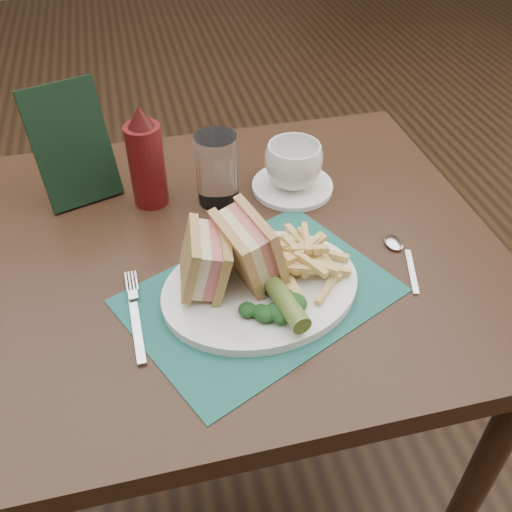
{
  "coord_description": "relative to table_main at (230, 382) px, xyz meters",
  "views": [
    {
      "loc": [
        -0.12,
        -1.21,
        1.36
      ],
      "look_at": [
        0.03,
        -0.59,
        0.8
      ],
      "focal_mm": 40.0,
      "sensor_mm": 36.0,
      "label": 1
    }
  ],
  "objects": [
    {
      "name": "saucer",
      "position": [
        0.16,
        0.13,
        0.38
      ],
      "size": [
        0.2,
        0.2,
        0.01
      ],
      "primitive_type": "cylinder",
      "rotation": [
        0.0,
        0.0,
        0.43
      ],
      "color": "white",
      "rests_on": "table_main"
    },
    {
      "name": "placemat",
      "position": [
        0.03,
        -0.13,
        0.38
      ],
      "size": [
        0.45,
        0.4,
        0.0
      ],
      "primitive_type": "cube",
      "rotation": [
        0.0,
        0.0,
        0.43
      ],
      "color": "#1B574F",
      "rests_on": "table_main"
    },
    {
      "name": "table_main",
      "position": [
        0.0,
        0.0,
        0.0
      ],
      "size": [
        0.9,
        0.75,
        0.75
      ],
      "primitive_type": null,
      "color": "black",
      "rests_on": "ground"
    },
    {
      "name": "plate",
      "position": [
        0.03,
        -0.12,
        0.38
      ],
      "size": [
        0.34,
        0.29,
        0.01
      ],
      "primitive_type": null,
      "rotation": [
        0.0,
        0.0,
        0.18
      ],
      "color": "white",
      "rests_on": "placemat"
    },
    {
      "name": "kale_garnish",
      "position": [
        0.03,
        -0.18,
        0.41
      ],
      "size": [
        0.11,
        0.08,
        0.03
      ],
      "primitive_type": null,
      "color": "#133617",
      "rests_on": "plate"
    },
    {
      "name": "pickle_spear",
      "position": [
        0.05,
        -0.18,
        0.41
      ],
      "size": [
        0.05,
        0.12,
        0.03
      ],
      "primitive_type": "cylinder",
      "rotation": [
        1.54,
        0.0,
        0.18
      ],
      "color": "#4C6827",
      "rests_on": "plate"
    },
    {
      "name": "drinking_glass",
      "position": [
        0.02,
        0.13,
        0.44
      ],
      "size": [
        0.08,
        0.08,
        0.13
      ],
      "primitive_type": "cylinder",
      "rotation": [
        0.0,
        0.0,
        -0.12
      ],
      "color": "white",
      "rests_on": "table_main"
    },
    {
      "name": "check_presenter",
      "position": [
        -0.22,
        0.2,
        0.48
      ],
      "size": [
        0.15,
        0.11,
        0.21
      ],
      "primitive_type": "cube",
      "rotation": [
        -0.31,
        0.0,
        0.31
      ],
      "color": "black",
      "rests_on": "table_main"
    },
    {
      "name": "sandwich_half_a",
      "position": [
        -0.07,
        -0.1,
        0.44
      ],
      "size": [
        0.09,
        0.1,
        0.1
      ],
      "primitive_type": null,
      "rotation": [
        0.0,
        0.24,
        -0.11
      ],
      "color": "tan",
      "rests_on": "plate"
    },
    {
      "name": "sandwich_half_b",
      "position": [
        0.0,
        -0.1,
        0.45
      ],
      "size": [
        0.1,
        0.13,
        0.11
      ],
      "primitive_type": null,
      "rotation": [
        0.0,
        -0.24,
        0.25
      ],
      "color": "tan",
      "rests_on": "plate"
    },
    {
      "name": "fork",
      "position": [
        -0.15,
        -0.13,
        0.38
      ],
      "size": [
        0.04,
        0.17,
        0.01
      ],
      "primitive_type": null,
      "rotation": [
        0.0,
        0.0,
        0.02
      ],
      "color": "silver",
      "rests_on": "placemat"
    },
    {
      "name": "coffee_cup",
      "position": [
        0.16,
        0.13,
        0.43
      ],
      "size": [
        0.14,
        0.14,
        0.08
      ],
      "primitive_type": "imported",
      "rotation": [
        0.0,
        0.0,
        0.54
      ],
      "color": "white",
      "rests_on": "saucer"
    },
    {
      "name": "spoon",
      "position": [
        0.27,
        -0.11,
        0.38
      ],
      "size": [
        0.08,
        0.15,
        0.01
      ],
      "primitive_type": null,
      "rotation": [
        0.0,
        0.0,
        -0.31
      ],
      "color": "silver",
      "rests_on": "table_main"
    },
    {
      "name": "fries_pile",
      "position": [
        0.1,
        -0.1,
        0.42
      ],
      "size": [
        0.18,
        0.2,
        0.05
      ],
      "primitive_type": null,
      "color": "#D7BA6B",
      "rests_on": "plate"
    },
    {
      "name": "floor",
      "position": [
        0.0,
        0.5,
        -0.38
      ],
      "size": [
        7.0,
        7.0,
        0.0
      ],
      "primitive_type": "plane",
      "color": "black",
      "rests_on": "ground"
    },
    {
      "name": "ketchup_bottle",
      "position": [
        -0.1,
        0.15,
        0.47
      ],
      "size": [
        0.08,
        0.08,
        0.19
      ],
      "primitive_type": null,
      "rotation": [
        0.0,
        0.0,
        -0.41
      ],
      "color": "#500D0F",
      "rests_on": "table_main"
    }
  ]
}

